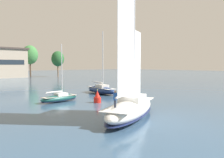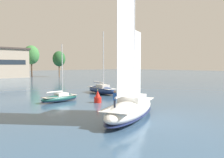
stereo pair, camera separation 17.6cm
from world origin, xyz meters
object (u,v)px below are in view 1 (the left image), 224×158
object	(u,v)px
tree_shore_left	(30,55)
sailboat_moored_mid_channel	(101,89)
sailboat_moored_far_slip	(60,98)
channel_buoy	(97,97)
tree_shore_center	(58,59)
sailboat_main	(131,106)

from	to	relation	value
tree_shore_left	sailboat_moored_mid_channel	size ratio (longest dim) A/B	1.22
sailboat_moored_far_slip	channel_buoy	size ratio (longest dim) A/B	4.47
tree_shore_center	tree_shore_left	bearing A→B (deg)	143.52
tree_shore_center	sailboat_moored_far_slip	distance (m)	72.60
tree_shore_center	channel_buoy	world-z (taller)	tree_shore_center
tree_shore_left	sailboat_moored_far_slip	distance (m)	75.68
sailboat_main	tree_shore_left	bearing A→B (deg)	74.78
tree_shore_center	channel_buoy	bearing A→B (deg)	-113.92
tree_shore_left	tree_shore_center	xyz separation A→B (m)	(10.19, -7.53, -1.80)
tree_shore_left	sailboat_moored_far_slip	world-z (taller)	tree_shore_left
sailboat_main	sailboat_moored_far_slip	size ratio (longest dim) A/B	1.80
sailboat_main	channel_buoy	size ratio (longest dim) A/B	8.06
tree_shore_left	tree_shore_center	size ratio (longest dim) A/B	1.21
sailboat_moored_far_slip	channel_buoy	bearing A→B (deg)	-49.81
sailboat_moored_mid_channel	channel_buoy	distance (m)	10.36
tree_shore_left	sailboat_moored_mid_channel	bearing A→B (deg)	-100.87
sailboat_moored_far_slip	sailboat_main	bearing A→B (deg)	-87.63
sailboat_moored_mid_channel	tree_shore_center	bearing A→B (deg)	68.98
tree_shore_left	sailboat_main	size ratio (longest dim) A/B	0.92
tree_shore_left	sailboat_main	xyz separation A→B (m)	(-23.28, -85.55, -9.09)
tree_shore_left	channel_buoy	xyz separation A→B (m)	(-20.04, -75.69, -9.54)
tree_shore_left	tree_shore_center	distance (m)	12.80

